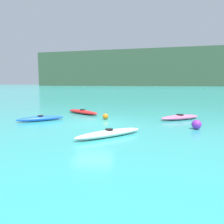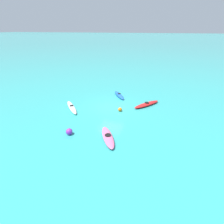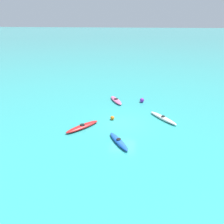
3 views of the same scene
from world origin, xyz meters
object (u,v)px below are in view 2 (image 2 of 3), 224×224
kayak_white (72,107)px  buoy_orange (120,109)px  kayak_pink (108,137)px  kayak_red (147,104)px  kayak_blue (119,95)px  buoy_purple (69,132)px

kayak_white → buoy_orange: size_ratio=7.74×
kayak_pink → kayak_white: bearing=-127.4°
kayak_white → kayak_red: bearing=113.2°
kayak_white → kayak_red: 7.89m
kayak_blue → buoy_orange: buoy_orange is taller
kayak_pink → kayak_red: 7.43m
kayak_blue → kayak_white: bearing=-36.4°
buoy_orange → kayak_white: bearing=-79.4°
kayak_white → buoy_orange: 4.98m
kayak_white → buoy_purple: buoy_purple is taller
kayak_blue → buoy_purple: buoy_purple is taller
kayak_pink → buoy_purple: (0.32, -3.07, 0.09)m
buoy_orange → buoy_purple: bearing=-26.6°
kayak_blue → buoy_purple: bearing=-8.7°
buoy_orange → kayak_red: bearing=133.0°
kayak_red → buoy_purple: bearing=-33.7°
kayak_red → buoy_orange: bearing=-47.0°
buoy_purple → kayak_red: bearing=146.3°
kayak_pink → buoy_purple: 3.09m
kayak_pink → buoy_purple: size_ratio=5.76×
kayak_white → kayak_blue: same height
kayak_white → kayak_pink: bearing=52.6°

